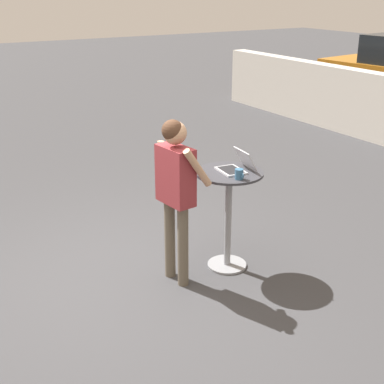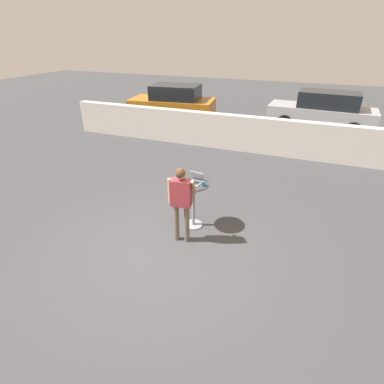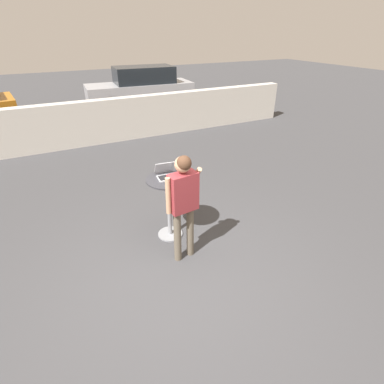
% 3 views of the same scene
% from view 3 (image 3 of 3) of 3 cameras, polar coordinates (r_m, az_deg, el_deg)
% --- Properties ---
extents(ground_plane, '(50.00, 50.00, 0.00)m').
position_cam_3_polar(ground_plane, '(4.44, -2.14, -16.48)').
color(ground_plane, '#3D3D3F').
extents(pavement_kerb, '(13.91, 0.35, 1.29)m').
position_cam_3_polar(pavement_kerb, '(9.64, -18.93, 12.31)').
color(pavement_kerb, beige).
rests_on(pavement_kerb, ground_plane).
extents(cafe_table, '(0.70, 0.70, 1.08)m').
position_cam_3_polar(cafe_table, '(4.86, -4.44, -1.17)').
color(cafe_table, gray).
rests_on(cafe_table, ground_plane).
extents(laptop, '(0.34, 0.37, 0.21)m').
position_cam_3_polar(laptop, '(4.74, -4.91, 3.47)').
color(laptop, '#B7BABF').
rests_on(laptop, cafe_table).
extents(coffee_mug, '(0.12, 0.08, 0.10)m').
position_cam_3_polar(coffee_mug, '(4.71, -1.86, 3.47)').
color(coffee_mug, '#336084').
rests_on(coffee_mug, cafe_table).
extents(standing_person, '(0.55, 0.40, 1.70)m').
position_cam_3_polar(standing_person, '(4.18, -1.68, -0.82)').
color(standing_person, brown).
rests_on(standing_person, ground_plane).
extents(parked_car_near_street, '(4.58, 1.98, 1.71)m').
position_cam_3_polar(parked_car_near_street, '(13.87, -9.66, 19.05)').
color(parked_car_near_street, '#9E9EA3').
rests_on(parked_car_near_street, ground_plane).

